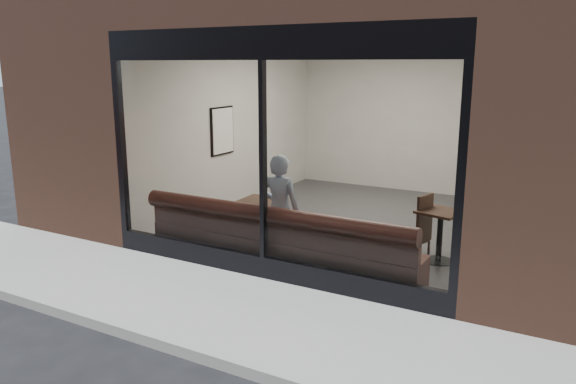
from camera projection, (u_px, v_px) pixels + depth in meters
The scene contains 20 objects.
ground at pixel (157, 344), 5.66m from camera, with size 120.00×120.00×0.00m, color black.
sidewalk_near at pixel (217, 307), 6.50m from camera, with size 40.00×2.00×0.01m, color gray.
kerb_near at pixel (154, 340), 5.60m from camera, with size 40.00×0.10×0.12m, color gray.
host_building_pier_left at pixel (261, 111), 13.88m from camera, with size 2.50×12.00×3.20m, color brown.
host_building_backfill at pixel (444, 109), 14.64m from camera, with size 5.00×6.00×3.20m, color brown.
cafe_floor at pixel (352, 222), 9.90m from camera, with size 6.00×6.00×0.00m, color #2D2D30.
cafe_ceiling at pixel (357, 36), 9.19m from camera, with size 6.00×6.00×0.00m, color white.
cafe_wall_back at pixel (409, 118), 12.08m from camera, with size 5.00×5.00×0.00m, color beige.
cafe_wall_left at pixel (234, 125), 10.73m from camera, with size 6.00×6.00×0.00m, color beige.
cafe_wall_right at pixel (510, 143), 8.35m from camera, with size 6.00×6.00×0.00m, color beige.
storefront_kick at pixel (264, 267), 7.36m from camera, with size 5.00×0.10×0.30m, color black.
storefront_header at pixel (262, 43), 6.72m from camera, with size 5.00×0.10×0.40m, color black.
storefront_mullion at pixel (263, 162), 7.05m from camera, with size 0.06×0.10×2.50m, color black.
storefront_glass at pixel (262, 162), 7.02m from camera, with size 4.80×4.80×0.00m, color white.
banquette at pixel (279, 253), 7.69m from camera, with size 4.00×0.55×0.45m, color #3C1915.
person at pixel (279, 210), 7.76m from camera, with size 0.57×0.37×1.56m, color #9FB3CF.
cafe_table_left at pixel (261, 201), 8.43m from camera, with size 0.61×0.61×0.04m, color black.
cafe_table_right at pixel (441, 212), 7.81m from camera, with size 0.56×0.56×0.04m, color black.
cafe_chair_right at pixel (412, 240), 8.20m from camera, with size 0.38×0.38×0.04m, color black.
wall_poster at pixel (223, 131), 10.37m from camera, with size 0.02×0.62×0.82m, color white.
Camera 1 is at (3.69, -3.85, 2.76)m, focal length 35.00 mm.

